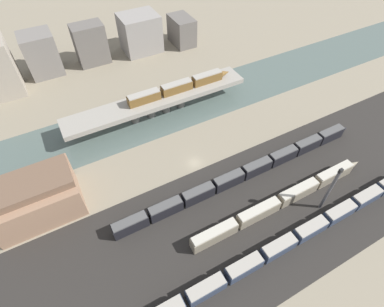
% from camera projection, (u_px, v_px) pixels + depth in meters
% --- Properties ---
extents(ground_plane, '(400.00, 400.00, 0.00)m').
position_uv_depth(ground_plane, '(195.00, 163.00, 93.64)').
color(ground_plane, gray).
extents(railbed_yard, '(280.00, 42.00, 0.01)m').
position_uv_depth(railbed_yard, '(238.00, 224.00, 79.45)').
color(railbed_yard, '#282623').
rests_on(railbed_yard, ground).
extents(river_water, '(320.00, 24.05, 0.01)m').
position_uv_depth(river_water, '(159.00, 113.00, 109.82)').
color(river_water, '#4C5B56').
rests_on(river_water, ground).
extents(bridge, '(66.79, 9.78, 7.02)m').
position_uv_depth(bridge, '(158.00, 101.00, 105.64)').
color(bridge, gray).
rests_on(bridge, ground).
extents(train_on_bridge, '(40.33, 3.13, 3.52)m').
position_uv_depth(train_on_bridge, '(181.00, 86.00, 106.31)').
color(train_on_bridge, brown).
rests_on(train_on_bridge, bridge).
extents(train_yard_near, '(84.39, 3.11, 3.68)m').
position_uv_depth(train_yard_near, '(299.00, 236.00, 75.10)').
color(train_yard_near, '#2D384C').
rests_on(train_yard_near, ground).
extents(train_yard_mid, '(58.21, 2.72, 4.11)m').
position_uv_depth(train_yard_mid, '(282.00, 200.00, 82.00)').
color(train_yard_mid, gray).
rests_on(train_yard_mid, ground).
extents(train_yard_far, '(82.86, 2.82, 4.12)m').
position_uv_depth(train_yard_far, '(246.00, 173.00, 88.42)').
color(train_yard_far, black).
rests_on(train_yard_far, ground).
extents(warehouse_building, '(21.69, 15.32, 12.19)m').
position_uv_depth(warehouse_building, '(35.00, 197.00, 78.15)').
color(warehouse_building, '#937056').
rests_on(warehouse_building, ground).
extents(signal_tower, '(1.00, 0.80, 16.49)m').
position_uv_depth(signal_tower, '(330.00, 189.00, 76.75)').
color(signal_tower, '#4C4C51').
rests_on(signal_tower, ground).
extents(city_block_center, '(12.55, 12.09, 16.98)m').
position_uv_depth(city_block_center, '(41.00, 54.00, 121.66)').
color(city_block_center, slate).
rests_on(city_block_center, ground).
extents(city_block_right, '(12.99, 8.83, 16.81)m').
position_uv_depth(city_block_right, '(91.00, 44.00, 127.27)').
color(city_block_right, '#605B56').
rests_on(city_block_right, ground).
extents(city_block_far_right, '(16.54, 13.93, 16.22)m').
position_uv_depth(city_block_far_right, '(140.00, 33.00, 134.65)').
color(city_block_far_right, gray).
rests_on(city_block_far_right, ground).
extents(city_block_tall, '(8.92, 13.90, 12.47)m').
position_uv_depth(city_block_tall, '(182.00, 31.00, 140.26)').
color(city_block_tall, '#605B56').
rests_on(city_block_tall, ground).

